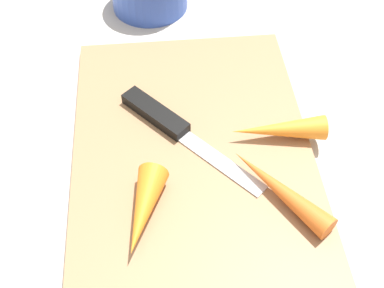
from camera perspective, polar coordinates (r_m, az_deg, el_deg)
ground_plane at (r=0.55m, az=0.00°, el=-0.79°), size 1.40×1.40×0.00m
cutting_board at (r=0.54m, az=0.00°, el=-0.40°), size 0.36×0.26×0.01m
knife at (r=0.56m, az=-3.33°, el=2.90°), size 0.16×0.15×0.01m
carrot_medium at (r=0.54m, az=9.95°, el=1.94°), size 0.03×0.10×0.03m
carrot_longest at (r=0.50m, az=10.17°, el=-5.19°), size 0.11×0.09×0.02m
carrot_shortest at (r=0.47m, az=-5.73°, el=-7.73°), size 0.10×0.06×0.03m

